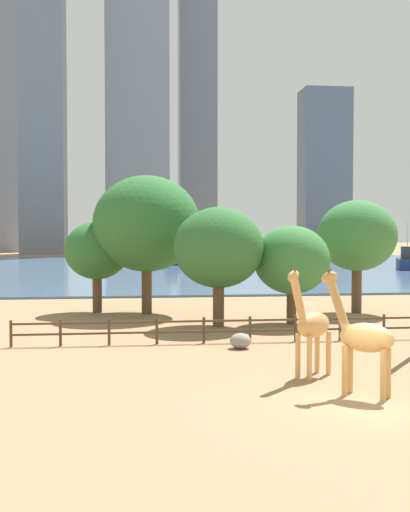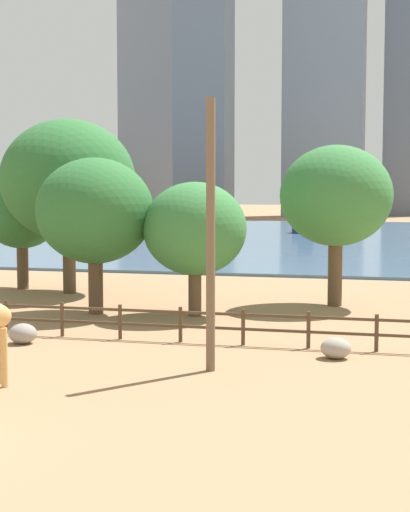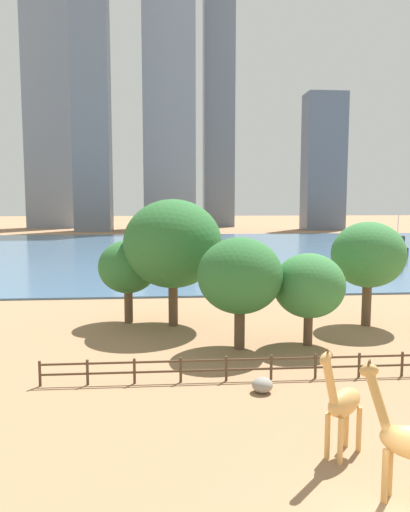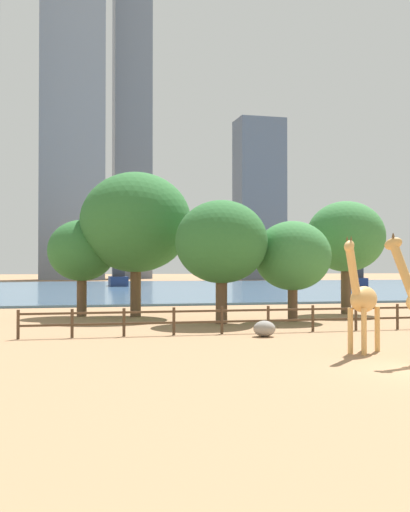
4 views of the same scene
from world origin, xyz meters
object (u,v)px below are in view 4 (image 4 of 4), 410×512
(giraffe_tall, at_px, (362,299))
(tree_right_tall, at_px, (221,242))
(boulder_near_fence, at_px, (264,329))
(tree_right_small, at_px, (346,237))
(boat_sailboat, at_px, (118,279))
(tree_left_small, at_px, (82,251))
(tree_left_large, at_px, (293,256))
(tree_center_broad, at_px, (136,223))
(boat_ferry, at_px, (355,280))

(giraffe_tall, xyz_separation_m, tree_right_tall, (-1.72, 13.29, 2.59))
(boulder_near_fence, xyz_separation_m, tree_right_tall, (-0.05, 7.12, 4.23))
(tree_right_small, xyz_separation_m, boat_sailboat, (-8.52, 61.96, -3.90))
(tree_left_small, relative_size, tree_right_small, 0.81)
(tree_left_large, relative_size, tree_right_small, 0.77)
(boulder_near_fence, distance_m, boat_sailboat, 74.16)
(tree_right_small, bearing_deg, boat_sailboat, 97.83)
(boulder_near_fence, bearing_deg, giraffe_tall, -74.89)
(giraffe_tall, distance_m, tree_right_tall, 13.64)
(giraffe_tall, height_order, tree_right_small, tree_right_small)
(tree_center_broad, relative_size, tree_right_small, 1.21)
(tree_left_large, height_order, boat_sailboat, tree_left_large)
(tree_left_large, distance_m, boat_sailboat, 66.66)
(tree_right_tall, bearing_deg, boulder_near_fence, -89.58)
(tree_left_large, bearing_deg, boat_ferry, 59.02)
(giraffe_tall, distance_m, tree_left_large, 14.14)
(tree_left_small, xyz_separation_m, boat_ferry, (41.17, 41.99, -2.93))
(giraffe_tall, xyz_separation_m, boat_ferry, (32.10, 62.60, -0.70))
(tree_center_broad, xyz_separation_m, boat_ferry, (37.83, 43.15, -4.76))
(tree_left_large, xyz_separation_m, boat_sailboat, (-2.79, 66.56, -2.51))
(tree_left_small, distance_m, boat_ferry, 58.88)
(tree_right_tall, bearing_deg, tree_left_large, 5.86)
(giraffe_tall, height_order, boulder_near_fence, giraffe_tall)
(giraffe_tall, bearing_deg, tree_left_small, -106.19)
(tree_right_tall, height_order, tree_left_small, tree_right_tall)
(boulder_near_fence, xyz_separation_m, tree_left_large, (4.43, 7.58, 3.47))
(tree_right_tall, relative_size, boat_sailboat, 0.90)
(giraffe_tall, relative_size, tree_center_broad, 0.46)
(tree_left_small, bearing_deg, boat_ferry, 45.56)
(tree_left_small, distance_m, tree_right_small, 17.74)
(tree_left_large, bearing_deg, tree_left_small, 149.88)
(boulder_near_fence, height_order, boat_sailboat, boat_sailboat)
(boulder_near_fence, relative_size, tree_right_tall, 0.15)
(tree_center_broad, relative_size, boat_ferry, 1.19)
(boulder_near_fence, height_order, boat_ferry, boat_ferry)
(giraffe_tall, bearing_deg, boulder_near_fence, -114.84)
(giraffe_tall, height_order, tree_center_broad, tree_center_broad)
(tree_right_tall, xyz_separation_m, boat_sailboat, (1.70, 67.02, -3.26))
(tree_right_tall, distance_m, tree_left_small, 10.39)
(tree_center_broad, distance_m, boat_sailboat, 61.30)
(tree_left_small, xyz_separation_m, boat_sailboat, (9.05, 59.69, -2.90))
(tree_right_tall, height_order, boat_ferry, tree_right_tall)
(tree_right_small, height_order, boat_ferry, tree_right_small)
(giraffe_tall, relative_size, tree_left_small, 0.69)
(boulder_near_fence, relative_size, boat_sailboat, 0.13)
(boat_sailboat, bearing_deg, tree_right_small, -169.37)
(tree_right_small, height_order, boat_sailboat, tree_right_small)
(giraffe_tall, relative_size, boat_ferry, 0.55)
(boat_sailboat, bearing_deg, tree_right_tall, -178.65)
(giraffe_tall, height_order, tree_right_tall, tree_right_tall)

